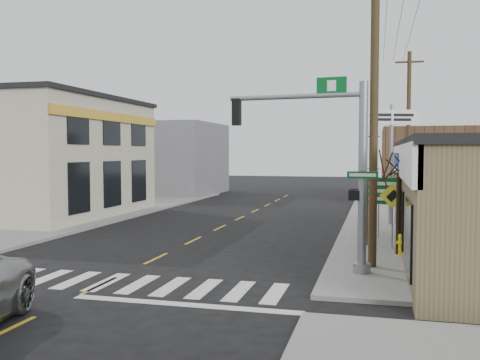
% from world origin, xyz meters
% --- Properties ---
extents(ground, '(140.00, 140.00, 0.00)m').
position_xyz_m(ground, '(0.00, 0.00, 0.00)').
color(ground, black).
rests_on(ground, ground).
extents(sidewalk_right, '(6.00, 38.00, 0.13)m').
position_xyz_m(sidewalk_right, '(9.00, 13.00, 0.07)').
color(sidewalk_right, slate).
rests_on(sidewalk_right, ground).
extents(sidewalk_left, '(6.00, 38.00, 0.13)m').
position_xyz_m(sidewalk_left, '(-9.00, 13.00, 0.07)').
color(sidewalk_left, slate).
rests_on(sidewalk_left, ground).
extents(center_line, '(0.12, 56.00, 0.01)m').
position_xyz_m(center_line, '(0.00, 8.00, 0.01)').
color(center_line, gold).
rests_on(center_line, ground).
extents(crosswalk, '(11.00, 2.20, 0.01)m').
position_xyz_m(crosswalk, '(0.00, 0.40, 0.01)').
color(crosswalk, silver).
rests_on(crosswalk, ground).
extents(left_building, '(12.00, 12.00, 6.80)m').
position_xyz_m(left_building, '(-13.00, 14.00, 3.40)').
color(left_building, '#BBB69B').
rests_on(left_building, ground).
extents(bldg_distant_right, '(8.00, 10.00, 5.60)m').
position_xyz_m(bldg_distant_right, '(12.00, 30.00, 2.80)').
color(bldg_distant_right, brown).
rests_on(bldg_distant_right, ground).
extents(bldg_distant_left, '(9.00, 10.00, 6.40)m').
position_xyz_m(bldg_distant_left, '(-11.00, 32.00, 3.20)').
color(bldg_distant_left, slate).
rests_on(bldg_distant_left, ground).
extents(traffic_signal_pole, '(4.71, 0.38, 5.96)m').
position_xyz_m(traffic_signal_pole, '(6.49, 2.94, 3.68)').
color(traffic_signal_pole, gray).
rests_on(traffic_signal_pole, sidewalk_right).
extents(guide_sign, '(1.64, 0.14, 2.87)m').
position_xyz_m(guide_sign, '(7.92, 8.03, 1.99)').
color(guide_sign, '#43351F').
rests_on(guide_sign, sidewalk_right).
extents(fire_hydrant, '(0.24, 0.24, 0.78)m').
position_xyz_m(fire_hydrant, '(8.50, 6.18, 0.55)').
color(fire_hydrant, '#E7BC01').
rests_on(fire_hydrant, sidewalk_right).
extents(ped_crossing_sign, '(0.97, 0.07, 2.51)m').
position_xyz_m(ped_crossing_sign, '(8.20, 7.40, 1.86)').
color(ped_crossing_sign, gray).
rests_on(ped_crossing_sign, sidewalk_right).
extents(lamp_post, '(0.71, 0.56, 5.46)m').
position_xyz_m(lamp_post, '(7.08, 10.45, 3.30)').
color(lamp_post, black).
rests_on(lamp_post, sidewalk_right).
extents(dance_center_sign, '(2.87, 0.18, 6.09)m').
position_xyz_m(dance_center_sign, '(8.30, 14.66, 4.77)').
color(dance_center_sign, gray).
rests_on(dance_center_sign, sidewalk_right).
extents(bare_tree, '(2.19, 2.19, 4.38)m').
position_xyz_m(bare_tree, '(8.39, 6.32, 3.58)').
color(bare_tree, black).
rests_on(bare_tree, sidewalk_right).
extents(shrub_front, '(1.34, 1.34, 1.01)m').
position_xyz_m(shrub_front, '(9.36, 3.22, 0.63)').
color(shrub_front, '#1E3713').
rests_on(shrub_front, sidewalk_right).
extents(shrub_back, '(0.96, 0.96, 0.72)m').
position_xyz_m(shrub_back, '(10.34, 7.11, 0.49)').
color(shrub_back, black).
rests_on(shrub_back, sidewalk_right).
extents(utility_pole_near, '(1.79, 0.27, 10.29)m').
position_xyz_m(utility_pole_near, '(7.50, 3.92, 5.40)').
color(utility_pole_near, '#4F3F25').
rests_on(utility_pole_near, sidewalk_right).
extents(utility_pole_far, '(1.74, 0.26, 9.98)m').
position_xyz_m(utility_pole_far, '(9.50, 21.90, 5.25)').
color(utility_pole_far, '#423221').
rests_on(utility_pole_far, sidewalk_right).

